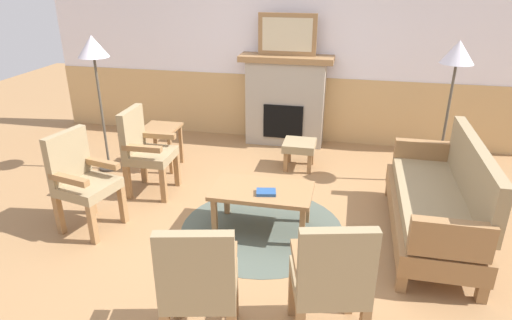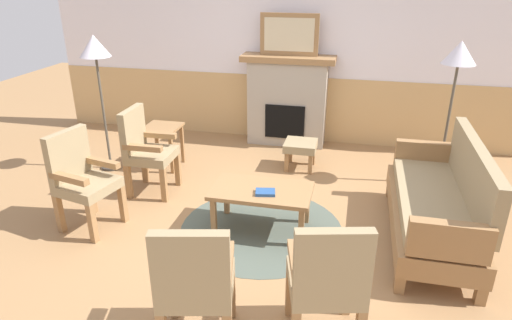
{
  "view_description": "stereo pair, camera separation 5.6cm",
  "coord_description": "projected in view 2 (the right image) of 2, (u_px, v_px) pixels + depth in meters",
  "views": [
    {
      "loc": [
        0.9,
        -3.83,
        2.39
      ],
      "look_at": [
        0.0,
        0.35,
        0.55
      ],
      "focal_mm": 31.43,
      "sensor_mm": 36.0,
      "label": 1
    },
    {
      "loc": [
        0.96,
        -3.82,
        2.39
      ],
      "look_at": [
        0.0,
        0.35,
        0.55
      ],
      "focal_mm": 31.43,
      "sensor_mm": 36.0,
      "label": 2
    }
  ],
  "objects": [
    {
      "name": "framed_picture",
      "position": [
        289.0,
        35.0,
        6.04
      ],
      "size": [
        0.8,
        0.04,
        0.56
      ],
      "color": "olive",
      "rests_on": "fireplace"
    },
    {
      "name": "armchair_front_left",
      "position": [
        195.0,
        281.0,
        2.88
      ],
      "size": [
        0.57,
        0.57,
        0.98
      ],
      "color": "olive",
      "rests_on": "ground_plane"
    },
    {
      "name": "fireplace",
      "position": [
        287.0,
        100.0,
        6.4
      ],
      "size": [
        1.3,
        0.44,
        1.28
      ],
      "color": "#A39989",
      "rests_on": "ground_plane"
    },
    {
      "name": "armchair_front_center",
      "position": [
        327.0,
        278.0,
        2.9
      ],
      "size": [
        0.58,
        0.58,
        0.98
      ],
      "color": "olive",
      "rests_on": "ground_plane"
    },
    {
      "name": "book_on_table",
      "position": [
        265.0,
        192.0,
        4.19
      ],
      "size": [
        0.2,
        0.17,
        0.03
      ],
      "primitive_type": "cube",
      "rotation": [
        0.0,
        0.0,
        0.19
      ],
      "color": "navy",
      "rests_on": "coffee_table"
    },
    {
      "name": "armchair_near_fireplace",
      "position": [
        81.0,
        176.0,
        4.32
      ],
      "size": [
        0.57,
        0.57,
        0.98
      ],
      "color": "olive",
      "rests_on": "ground_plane"
    },
    {
      "name": "wall_back",
      "position": [
        291.0,
        50.0,
        6.37
      ],
      "size": [
        7.2,
        0.14,
        2.7
      ],
      "color": "white",
      "rests_on": "ground_plane"
    },
    {
      "name": "round_rug",
      "position": [
        261.0,
        228.0,
        4.46
      ],
      "size": [
        1.61,
        1.61,
        0.01
      ],
      "primitive_type": "cylinder",
      "color": "#4C564C",
      "rests_on": "ground_plane"
    },
    {
      "name": "ground_plane",
      "position": [
        248.0,
        223.0,
        4.56
      ],
      "size": [
        14.0,
        14.0,
        0.0
      ],
      "primitive_type": "plane",
      "color": "#997047"
    },
    {
      "name": "coffee_table",
      "position": [
        262.0,
        194.0,
        4.31
      ],
      "size": [
        0.96,
        0.56,
        0.44
      ],
      "color": "olive",
      "rests_on": "ground_plane"
    },
    {
      "name": "armchair_by_window_left",
      "position": [
        145.0,
        147.0,
        5.01
      ],
      "size": [
        0.49,
        0.49,
        0.98
      ],
      "color": "olive",
      "rests_on": "ground_plane"
    },
    {
      "name": "side_table",
      "position": [
        163.0,
        135.0,
        5.69
      ],
      "size": [
        0.44,
        0.44,
        0.55
      ],
      "color": "olive",
      "rests_on": "ground_plane"
    },
    {
      "name": "floor_lamp_by_couch",
      "position": [
        458.0,
        62.0,
        4.84
      ],
      "size": [
        0.36,
        0.36,
        1.68
      ],
      "color": "#332D28",
      "rests_on": "ground_plane"
    },
    {
      "name": "footstool",
      "position": [
        300.0,
        147.0,
        5.7
      ],
      "size": [
        0.4,
        0.4,
        0.36
      ],
      "color": "olive",
      "rests_on": "ground_plane"
    },
    {
      "name": "floor_lamp_by_chairs",
      "position": [
        96.0,
        55.0,
        5.24
      ],
      "size": [
        0.36,
        0.36,
        1.68
      ],
      "color": "#332D28",
      "rests_on": "ground_plane"
    },
    {
      "name": "couch",
      "position": [
        438.0,
        203.0,
        4.12
      ],
      "size": [
        0.7,
        1.8,
        0.98
      ],
      "color": "olive",
      "rests_on": "ground_plane"
    }
  ]
}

